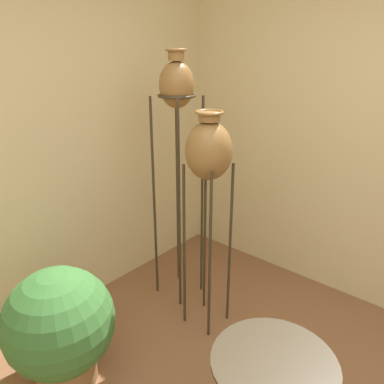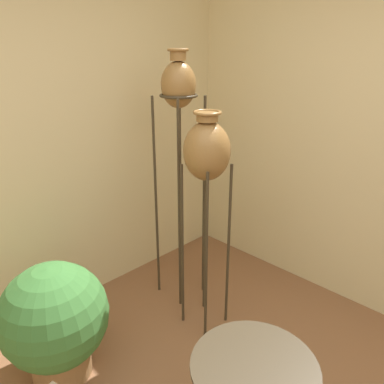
{
  "view_description": "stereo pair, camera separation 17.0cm",
  "coord_description": "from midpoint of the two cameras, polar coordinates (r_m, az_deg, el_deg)",
  "views": [
    {
      "loc": [
        -0.9,
        -0.43,
        1.95
      ],
      "look_at": [
        0.99,
        1.21,
        0.97
      ],
      "focal_mm": 35.0,
      "sensor_mm": 36.0,
      "label": 1
    },
    {
      "loc": [
        -0.79,
        -0.55,
        1.95
      ],
      "look_at": [
        0.99,
        1.21,
        0.97
      ],
      "focal_mm": 35.0,
      "sensor_mm": 36.0,
      "label": 2
    }
  ],
  "objects": [
    {
      "name": "vase_stand_tall",
      "position": [
        2.71,
        -4.19,
        14.12
      ],
      "size": [
        0.28,
        0.28,
        1.94
      ],
      "color": "#382D1E",
      "rests_on": "ground_plane"
    },
    {
      "name": "vase_stand_medium",
      "position": [
        2.4,
        0.53,
        5.61
      ],
      "size": [
        0.3,
        0.3,
        1.58
      ],
      "color": "#382D1E",
      "rests_on": "ground_plane"
    },
    {
      "name": "potted_plant",
      "position": [
        2.49,
        -21.43,
        -18.55
      ],
      "size": [
        0.65,
        0.65,
        0.77
      ],
      "color": "olive",
      "rests_on": "ground_plane"
    }
  ]
}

